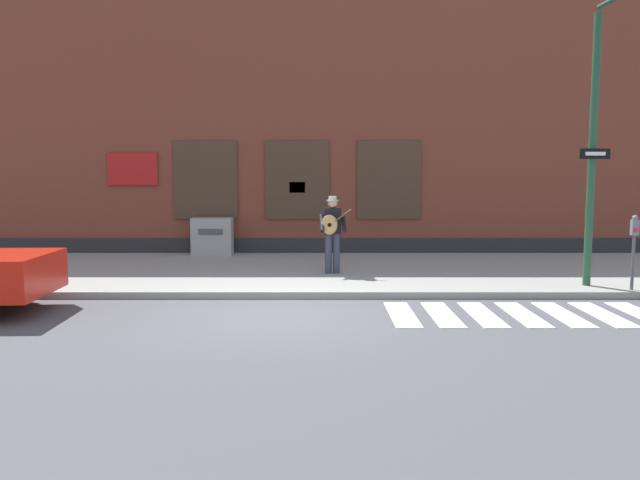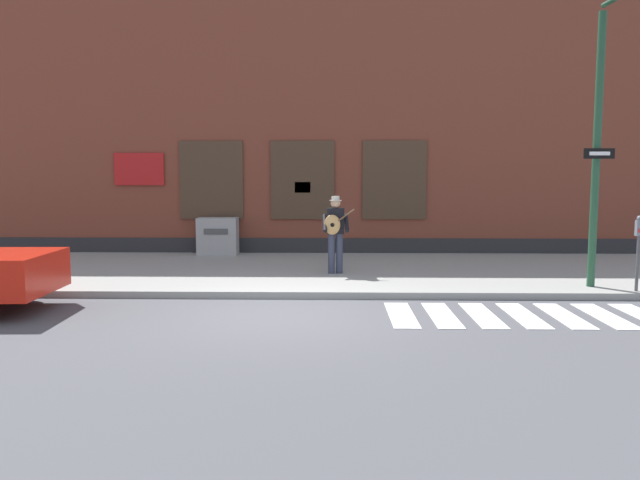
{
  "view_description": "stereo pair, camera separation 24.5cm",
  "coord_description": "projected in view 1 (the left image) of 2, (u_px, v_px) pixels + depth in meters",
  "views": [
    {
      "loc": [
        0.63,
        -10.22,
        2.33
      ],
      "look_at": [
        0.61,
        1.59,
        1.09
      ],
      "focal_mm": 35.0,
      "sensor_mm": 36.0,
      "label": 1
    },
    {
      "loc": [
        0.88,
        -10.22,
        2.33
      ],
      "look_at": [
        0.61,
        1.59,
        1.09
      ],
      "focal_mm": 35.0,
      "sensor_mm": 36.0,
      "label": 2
    }
  ],
  "objects": [
    {
      "name": "parking_meter",
      "position": [
        635.0,
        241.0,
        11.83
      ],
      "size": [
        0.13,
        0.11,
        1.44
      ],
      "color": "#47474C",
      "rests_on": "sidewalk"
    },
    {
      "name": "crosswalk",
      "position": [
        563.0,
        315.0,
        10.4
      ],
      "size": [
        5.78,
        1.9,
        0.01
      ],
      "color": "silver",
      "rests_on": "ground"
    },
    {
      "name": "utility_box",
      "position": [
        214.0,
        236.0,
        17.11
      ],
      "size": [
        1.1,
        0.56,
        1.02
      ],
      "color": "#9E9E9E",
      "rests_on": "sidewalk"
    },
    {
      "name": "busker",
      "position": [
        333.0,
        229.0,
        13.82
      ],
      "size": [
        0.72,
        0.54,
        1.72
      ],
      "color": "#33384C",
      "rests_on": "sidewalk"
    },
    {
      "name": "sidewalk",
      "position": [
        294.0,
        271.0,
        14.65
      ],
      "size": [
        28.0,
        5.96,
        0.13
      ],
      "color": "gray",
      "rests_on": "ground"
    },
    {
      "name": "traffic_light",
      "position": [
        623.0,
        88.0,
        11.1
      ],
      "size": [
        0.6,
        2.61,
        5.46
      ],
      "color": "#234C33",
      "rests_on": "sidewalk"
    },
    {
      "name": "building_backdrop",
      "position": [
        301.0,
        127.0,
        19.21
      ],
      "size": [
        28.0,
        4.06,
        7.6
      ],
      "color": "brown",
      "rests_on": "ground"
    },
    {
      "name": "ground_plane",
      "position": [
        283.0,
        315.0,
        10.41
      ],
      "size": [
        160.0,
        160.0,
        0.0
      ],
      "primitive_type": "plane",
      "color": "#4C4C51"
    }
  ]
}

